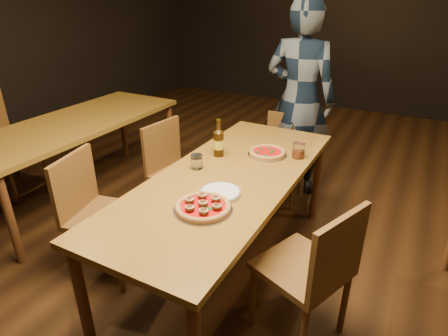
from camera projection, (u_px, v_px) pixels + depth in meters
The scene contains 15 objects.
ground at pixel (227, 269), 2.66m from camera, with size 9.00×9.00×0.00m, color black.
table_main at pixel (228, 185), 2.37m from camera, with size 0.80×2.00×0.75m.
table_left at pixel (75, 129), 3.34m from camera, with size 0.80×2.00×0.75m.
chair_main_nw at pixel (105, 215), 2.47m from camera, with size 0.42×0.42×0.90m, color #563516, non-canonical shape.
chair_main_sw at pixel (181, 174), 3.05m from camera, with size 0.41×0.41×0.89m, color #563516, non-canonical shape.
chair_main_e at pixel (302, 267), 2.01m from camera, with size 0.42×0.42×0.91m, color #563516, non-canonical shape.
chair_end at pixel (280, 158), 3.41m from camera, with size 0.38×0.38×0.82m, color #563516, non-canonical shape.
chair_nbr_left at pixel (7, 142), 3.54m from camera, with size 0.46×0.46×0.99m, color #563516, non-canonical shape.
pizza_meatball at pixel (203, 206), 1.96m from camera, with size 0.31×0.31×0.06m.
pizza_margherita at pixel (267, 153), 2.62m from camera, with size 0.27×0.27×0.04m.
plate_stack at pixel (220, 193), 2.11m from camera, with size 0.23×0.23×0.02m, color white.
beer_bottle at pixel (219, 143), 2.58m from camera, with size 0.07×0.07×0.26m.
water_glass at pixel (197, 162), 2.41m from camera, with size 0.07×0.07×0.09m, color white.
amber_glass at pixel (299, 150), 2.57m from camera, with size 0.08×0.08×0.10m, color #903810.
diner at pixel (299, 100), 3.41m from camera, with size 0.65×0.43×1.78m, color black.
Camera 1 is at (0.97, -1.85, 1.80)m, focal length 30.00 mm.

